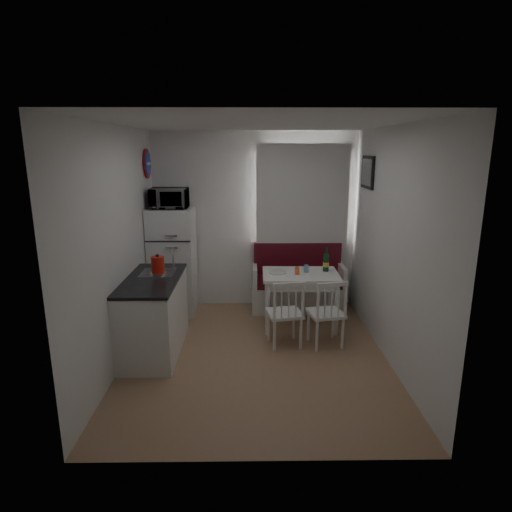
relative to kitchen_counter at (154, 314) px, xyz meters
The scene contains 22 objects.
floor 1.29m from the kitchen_counter, ahead, with size 3.00×3.50×0.02m, color tan.
ceiling 2.46m from the kitchen_counter, ahead, with size 3.00×3.50×0.02m, color white.
wall_back 2.17m from the kitchen_counter, 53.04° to the left, with size 3.00×0.02×2.60m, color white.
wall_front 2.41m from the kitchen_counter, 57.81° to the right, with size 3.00×0.02×2.60m, color white.
wall_left 0.91m from the kitchen_counter, 152.61° to the right, with size 0.02×3.50×2.60m, color white.
wall_right 2.83m from the kitchen_counter, ahead, with size 0.02×3.50×2.60m, color white.
window 2.72m from the kitchen_counter, 39.47° to the left, with size 1.22×0.06×1.47m, color white.
curtain 2.71m from the kitchen_counter, 38.19° to the left, with size 1.35×0.02×1.50m, color white.
kitchen_counter is the anchor object (origin of this frame).
wall_sign 2.15m from the kitchen_counter, 101.80° to the left, with size 0.40×0.40×0.03m, color #1B38A3.
picture_frame 3.25m from the kitchen_counter, 19.45° to the left, with size 0.04×0.52×0.42m, color black.
bench 2.29m from the kitchen_counter, 36.29° to the left, with size 1.37×0.53×0.98m.
dining_table 1.94m from the kitchen_counter, 20.98° to the left, with size 1.01×0.72×0.75m.
chair_left 1.55m from the kitchen_counter, ahead, with size 0.46×0.45×0.46m.
chair_right 2.05m from the kitchen_counter, ahead, with size 0.47×0.46×0.46m.
fridge 1.28m from the kitchen_counter, 89.10° to the left, with size 0.62×0.62×1.54m, color white.
microwave 1.71m from the kitchen_counter, 89.06° to the left, with size 0.51×0.34×0.28m, color white.
kettle 0.58m from the kitchen_counter, 69.12° to the left, with size 0.18×0.18×0.24m, color red.
wine_bottle 2.34m from the kitchen_counter, 20.18° to the left, with size 0.08×0.08×0.33m, color #144122, non-canonical shape.
drinking_glass_orange 1.90m from the kitchen_counter, 20.09° to the left, with size 0.06×0.06×0.10m, color orange.
drinking_glass_blue 2.05m from the kitchen_counter, 21.49° to the left, with size 0.06×0.06×0.10m, color #759BC8.
plate 1.69m from the kitchen_counter, 25.33° to the left, with size 0.23×0.23×0.02m, color white.
Camera 1 is at (-0.06, -4.57, 2.35)m, focal length 30.00 mm.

